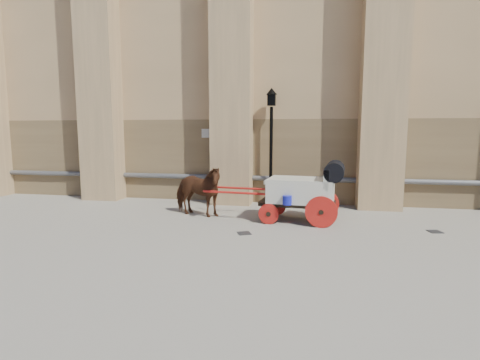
# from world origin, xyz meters

# --- Properties ---
(ground) EXTENTS (90.00, 90.00, 0.00)m
(ground) POSITION_xyz_m (0.00, 0.00, 0.00)
(ground) COLOR gray
(ground) RESTS_ON ground
(horse) EXTENTS (2.00, 1.36, 1.55)m
(horse) POSITION_xyz_m (-1.64, 1.43, 0.78)
(horse) COLOR #572E17
(horse) RESTS_ON ground
(carriage) EXTENTS (4.10, 1.51, 1.75)m
(carriage) POSITION_xyz_m (1.62, 1.30, 0.95)
(carriage) COLOR black
(carriage) RESTS_ON ground
(street_lamp) EXTENTS (0.38, 0.38, 4.04)m
(street_lamp) POSITION_xyz_m (0.38, 3.62, 2.16)
(street_lamp) COLOR black
(street_lamp) RESTS_ON ground
(drain_grate_near) EXTENTS (0.42, 0.42, 0.01)m
(drain_grate_near) POSITION_xyz_m (0.11, -0.27, 0.01)
(drain_grate_near) COLOR black
(drain_grate_near) RESTS_ON ground
(drain_grate_far) EXTENTS (0.38, 0.38, 0.01)m
(drain_grate_far) POSITION_xyz_m (4.94, 0.78, 0.01)
(drain_grate_far) COLOR black
(drain_grate_far) RESTS_ON ground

